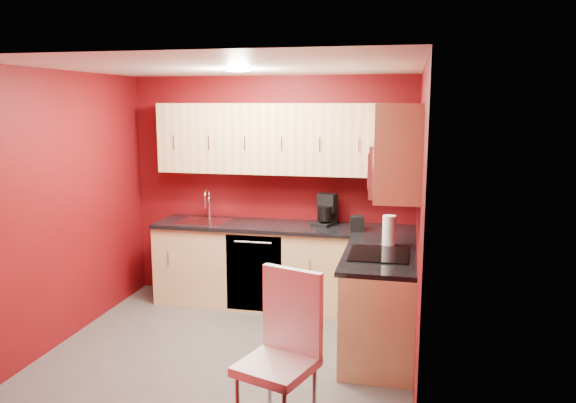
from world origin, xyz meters
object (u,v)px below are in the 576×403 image
at_px(sink, 204,218).
at_px(paper_towel, 389,231).
at_px(dining_chair, 276,357).
at_px(microwave, 395,169).
at_px(coffee_maker, 324,210).
at_px(napkin_holder, 357,223).

bearing_deg(sink, paper_towel, -18.41).
relative_size(sink, dining_chair, 0.47).
bearing_deg(microwave, paper_towel, 97.98).
bearing_deg(coffee_maker, microwave, -34.03).
bearing_deg(dining_chair, paper_towel, 88.56).
bearing_deg(napkin_holder, paper_towel, -59.53).
xyz_separation_m(sink, coffee_maker, (1.33, 0.07, 0.13)).
relative_size(microwave, napkin_holder, 5.14).
bearing_deg(microwave, coffee_maker, 125.20).
bearing_deg(sink, microwave, -25.60).
relative_size(napkin_holder, dining_chair, 0.13).
distance_m(napkin_holder, dining_chair, 2.37).
relative_size(microwave, sink, 1.46).
distance_m(sink, napkin_holder, 1.71).
height_order(napkin_holder, paper_towel, paper_towel).
xyz_separation_m(sink, dining_chair, (1.40, -2.40, -0.39)).
xyz_separation_m(microwave, sink, (-2.09, 1.00, -0.72)).
bearing_deg(sink, coffee_maker, 3.11).
distance_m(napkin_holder, paper_towel, 0.69).
relative_size(coffee_maker, paper_towel, 1.17).
distance_m(microwave, sink, 2.43).
xyz_separation_m(napkin_holder, paper_towel, (0.35, -0.59, 0.07)).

